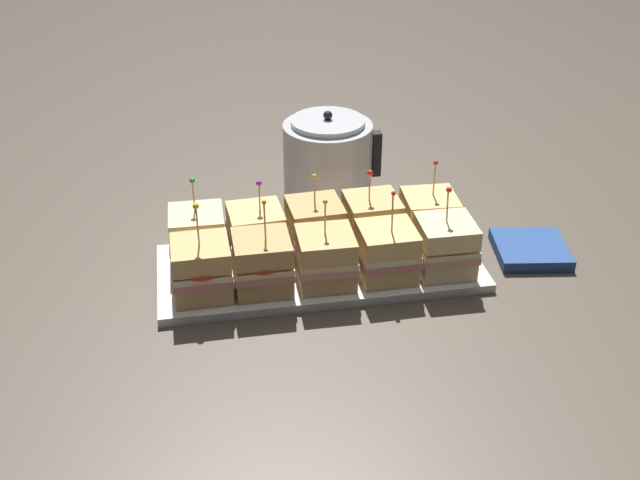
{
  "coord_description": "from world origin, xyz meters",
  "views": [
    {
      "loc": [
        -0.23,
        -1.28,
        0.84
      ],
      "look_at": [
        0.0,
        0.0,
        0.07
      ],
      "focal_mm": 45.0,
      "sensor_mm": 36.0,
      "label": 1
    }
  ],
  "objects_px": {
    "sandwich_back_right": "(372,222)",
    "napkin_stack": "(530,249)",
    "kettle_steel": "(328,159)",
    "sandwich_back_far_left": "(198,237)",
    "sandwich_back_center": "(315,227)",
    "sandwich_front_center": "(327,258)",
    "sandwich_front_right": "(387,252)",
    "serving_platter": "(320,268)",
    "sandwich_back_far_right": "(429,218)",
    "sandwich_back_left": "(256,233)",
    "sandwich_front_far_right": "(445,247)",
    "sandwich_front_left": "(262,263)",
    "sandwich_front_far_left": "(202,269)"
  },
  "relations": [
    {
      "from": "sandwich_back_far_right",
      "to": "kettle_steel",
      "type": "relative_size",
      "value": 0.79
    },
    {
      "from": "sandwich_front_far_left",
      "to": "sandwich_back_far_left",
      "type": "xyz_separation_m",
      "value": [
        -0.0,
        0.12,
        -0.0
      ]
    },
    {
      "from": "sandwich_front_right",
      "to": "sandwich_back_far_left",
      "type": "relative_size",
      "value": 1.06
    },
    {
      "from": "sandwich_front_far_right",
      "to": "sandwich_back_center",
      "type": "height_order",
      "value": "sandwich_front_far_right"
    },
    {
      "from": "serving_platter",
      "to": "sandwich_back_center",
      "type": "distance_m",
      "value": 0.08
    },
    {
      "from": "sandwich_front_center",
      "to": "sandwich_back_right",
      "type": "height_order",
      "value": "same"
    },
    {
      "from": "sandwich_front_left",
      "to": "sandwich_back_left",
      "type": "xyz_separation_m",
      "value": [
        0.0,
        0.11,
        -0.0
      ]
    },
    {
      "from": "sandwich_front_left",
      "to": "sandwich_front_far_right",
      "type": "height_order",
      "value": "sandwich_front_left"
    },
    {
      "from": "sandwich_front_right",
      "to": "sandwich_front_center",
      "type": "bearing_deg",
      "value": -179.81
    },
    {
      "from": "sandwich_front_center",
      "to": "sandwich_back_left",
      "type": "height_order",
      "value": "sandwich_front_center"
    },
    {
      "from": "sandwich_front_left",
      "to": "kettle_steel",
      "type": "bearing_deg",
      "value": 62.98
    },
    {
      "from": "sandwich_back_center",
      "to": "sandwich_back_left",
      "type": "bearing_deg",
      "value": 179.06
    },
    {
      "from": "serving_platter",
      "to": "napkin_stack",
      "type": "relative_size",
      "value": 3.89
    },
    {
      "from": "sandwich_back_right",
      "to": "napkin_stack",
      "type": "relative_size",
      "value": 1.06
    },
    {
      "from": "sandwich_front_right",
      "to": "napkin_stack",
      "type": "bearing_deg",
      "value": 8.8
    },
    {
      "from": "sandwich_back_right",
      "to": "sandwich_back_far_left",
      "type": "bearing_deg",
      "value": 179.59
    },
    {
      "from": "sandwich_back_right",
      "to": "sandwich_back_far_right",
      "type": "bearing_deg",
      "value": -0.96
    },
    {
      "from": "sandwich_front_right",
      "to": "kettle_steel",
      "type": "relative_size",
      "value": 0.82
    },
    {
      "from": "sandwich_front_far_right",
      "to": "sandwich_front_center",
      "type": "bearing_deg",
      "value": 179.63
    },
    {
      "from": "sandwich_front_right",
      "to": "sandwich_back_far_left",
      "type": "bearing_deg",
      "value": 161.24
    },
    {
      "from": "sandwich_front_right",
      "to": "napkin_stack",
      "type": "relative_size",
      "value": 1.14
    },
    {
      "from": "sandwich_back_right",
      "to": "napkin_stack",
      "type": "xyz_separation_m",
      "value": [
        0.31,
        -0.07,
        -0.06
      ]
    },
    {
      "from": "sandwich_back_center",
      "to": "sandwich_front_far_left",
      "type": "bearing_deg",
      "value": -153.55
    },
    {
      "from": "sandwich_front_far_left",
      "to": "napkin_stack",
      "type": "height_order",
      "value": "sandwich_front_far_left"
    },
    {
      "from": "sandwich_front_left",
      "to": "sandwich_back_right",
      "type": "height_order",
      "value": "sandwich_front_left"
    },
    {
      "from": "sandwich_back_right",
      "to": "kettle_steel",
      "type": "distance_m",
      "value": 0.26
    },
    {
      "from": "sandwich_front_left",
      "to": "sandwich_front_center",
      "type": "xyz_separation_m",
      "value": [
        0.12,
        -0.0,
        -0.0
      ]
    },
    {
      "from": "sandwich_front_far_left",
      "to": "sandwich_back_far_right",
      "type": "bearing_deg",
      "value": 13.8
    },
    {
      "from": "sandwich_back_right",
      "to": "sandwich_front_left",
      "type": "bearing_deg",
      "value": -153.63
    },
    {
      "from": "sandwich_back_far_left",
      "to": "sandwich_back_center",
      "type": "distance_m",
      "value": 0.23
    },
    {
      "from": "sandwich_front_left",
      "to": "sandwich_front_far_right",
      "type": "distance_m",
      "value": 0.34
    },
    {
      "from": "sandwich_back_far_left",
      "to": "sandwich_back_center",
      "type": "relative_size",
      "value": 1.04
    },
    {
      "from": "sandwich_back_center",
      "to": "napkin_stack",
      "type": "height_order",
      "value": "sandwich_back_center"
    },
    {
      "from": "sandwich_front_far_right",
      "to": "sandwich_back_right",
      "type": "distance_m",
      "value": 0.16
    },
    {
      "from": "sandwich_front_right",
      "to": "sandwich_back_left",
      "type": "height_order",
      "value": "sandwich_front_right"
    },
    {
      "from": "sandwich_front_far_right",
      "to": "sandwich_back_far_left",
      "type": "distance_m",
      "value": 0.47
    },
    {
      "from": "sandwich_back_center",
      "to": "napkin_stack",
      "type": "xyz_separation_m",
      "value": [
        0.43,
        -0.06,
        -0.06
      ]
    },
    {
      "from": "sandwich_back_center",
      "to": "sandwich_back_far_right",
      "type": "bearing_deg",
      "value": -0.14
    },
    {
      "from": "serving_platter",
      "to": "sandwich_back_far_right",
      "type": "distance_m",
      "value": 0.24
    },
    {
      "from": "sandwich_back_left",
      "to": "sandwich_front_far_right",
      "type": "bearing_deg",
      "value": -18.75
    },
    {
      "from": "sandwich_front_left",
      "to": "serving_platter",
      "type": "bearing_deg",
      "value": 26.51
    },
    {
      "from": "sandwich_back_center",
      "to": "kettle_steel",
      "type": "height_order",
      "value": "kettle_steel"
    },
    {
      "from": "sandwich_front_center",
      "to": "sandwich_back_far_right",
      "type": "height_order",
      "value": "sandwich_back_far_right"
    },
    {
      "from": "sandwich_front_center",
      "to": "sandwich_back_far_left",
      "type": "xyz_separation_m",
      "value": [
        -0.23,
        0.12,
        0.0
      ]
    },
    {
      "from": "serving_platter",
      "to": "sandwich_back_far_left",
      "type": "distance_m",
      "value": 0.24
    },
    {
      "from": "sandwich_back_left",
      "to": "sandwich_back_far_right",
      "type": "height_order",
      "value": "sandwich_back_far_right"
    },
    {
      "from": "sandwich_front_far_left",
      "to": "sandwich_back_far_right",
      "type": "height_order",
      "value": "sandwich_front_far_left"
    },
    {
      "from": "sandwich_back_far_left",
      "to": "sandwich_front_far_right",
      "type": "bearing_deg",
      "value": -14.58
    },
    {
      "from": "sandwich_front_far_right",
      "to": "sandwich_back_center",
      "type": "bearing_deg",
      "value": 153.2
    },
    {
      "from": "sandwich_back_center",
      "to": "kettle_steel",
      "type": "xyz_separation_m",
      "value": [
        0.07,
        0.26,
        0.02
      ]
    }
  ]
}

